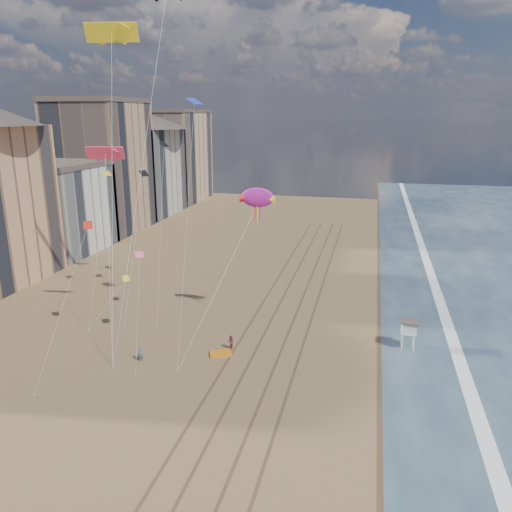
{
  "coord_description": "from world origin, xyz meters",
  "views": [
    {
      "loc": [
        12.92,
        -29.05,
        25.66
      ],
      "look_at": [
        -0.04,
        26.0,
        9.5
      ],
      "focal_mm": 35.0,
      "sensor_mm": 36.0,
      "label": 1
    }
  ],
  "objects_px": {
    "lifeguard_stand": "(409,327)",
    "kite_flyer_b": "(231,343)",
    "show_kite": "(257,198)",
    "kite_flyer_a": "(140,354)",
    "grounded_kite": "(221,353)"
  },
  "relations": [
    {
      "from": "show_kite",
      "to": "kite_flyer_b",
      "type": "xyz_separation_m",
      "value": [
        -1.49,
        -6.83,
        -15.4
      ]
    },
    {
      "from": "grounded_kite",
      "to": "show_kite",
      "type": "distance_m",
      "value": 18.25
    },
    {
      "from": "grounded_kite",
      "to": "kite_flyer_b",
      "type": "bearing_deg",
      "value": 40.07
    },
    {
      "from": "kite_flyer_a",
      "to": "show_kite",
      "type": "bearing_deg",
      "value": 24.71
    },
    {
      "from": "lifeguard_stand",
      "to": "kite_flyer_b",
      "type": "height_order",
      "value": "lifeguard_stand"
    },
    {
      "from": "show_kite",
      "to": "kite_flyer_b",
      "type": "height_order",
      "value": "show_kite"
    },
    {
      "from": "lifeguard_stand",
      "to": "grounded_kite",
      "type": "xyz_separation_m",
      "value": [
        -20.19,
        -6.14,
        -2.52
      ]
    },
    {
      "from": "grounded_kite",
      "to": "show_kite",
      "type": "xyz_separation_m",
      "value": [
        2.25,
        8.26,
        16.12
      ]
    },
    {
      "from": "lifeguard_stand",
      "to": "kite_flyer_b",
      "type": "distance_m",
      "value": 20.07
    },
    {
      "from": "show_kite",
      "to": "kite_flyer_b",
      "type": "relative_size",
      "value": 12.06
    },
    {
      "from": "kite_flyer_b",
      "to": "lifeguard_stand",
      "type": "bearing_deg",
      "value": 59.49
    },
    {
      "from": "grounded_kite",
      "to": "show_kite",
      "type": "relative_size",
      "value": 0.12
    },
    {
      "from": "lifeguard_stand",
      "to": "kite_flyer_a",
      "type": "distance_m",
      "value": 29.75
    },
    {
      "from": "grounded_kite",
      "to": "kite_flyer_a",
      "type": "relative_size",
      "value": 1.44
    },
    {
      "from": "lifeguard_stand",
      "to": "kite_flyer_a",
      "type": "bearing_deg",
      "value": -161.19
    }
  ]
}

